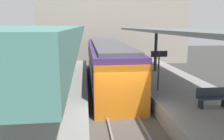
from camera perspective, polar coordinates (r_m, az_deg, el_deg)
The scene contains 12 objects.
ground_plane at distance 10.66m, azimuth 3.04°, elevation -14.24°, with size 80.00×80.00×0.00m, color #383835.
platform_left at distance 10.54m, azimuth -18.24°, elevation -12.14°, with size 4.40×28.00×1.00m, color gray.
platform_right at distance 11.68m, azimuth 22.08°, elevation -10.09°, with size 4.40×28.00×1.00m, color gray.
track_ballast at distance 10.62m, azimuth 3.05°, elevation -13.75°, with size 3.20×28.00×0.20m, color #4C4742.
rail_near_side at distance 10.46m, azimuth -0.94°, elevation -13.11°, with size 0.08×28.00×0.14m, color slate.
rail_far_side at distance 10.69m, azimuth 6.96°, elevation -12.65°, with size 0.08×28.00×0.14m, color slate.
commuter_train at distance 17.41m, azimuth -1.11°, elevation 1.75°, with size 2.78×14.38×3.10m.
canopy_left at distance 11.10m, azimuth -18.06°, elevation 9.87°, with size 4.18×21.00×3.55m.
canopy_right at distance 12.19m, azimuth 20.20°, elevation 8.90°, with size 4.18×21.00×3.36m.
platform_bench at distance 11.00m, azimuth 23.84°, elevation -6.22°, with size 1.40×0.41×0.86m.
platform_sign at distance 12.63m, azimuth 11.68°, elevation 2.06°, with size 0.90×0.08×2.21m.
station_building_backdrop at distance 29.71m, azimuth 0.00°, elevation 12.93°, with size 18.00×6.00×11.00m, color #A89E8E.
Camera 1 is at (-1.67, -9.49, 4.56)m, focal length 36.42 mm.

